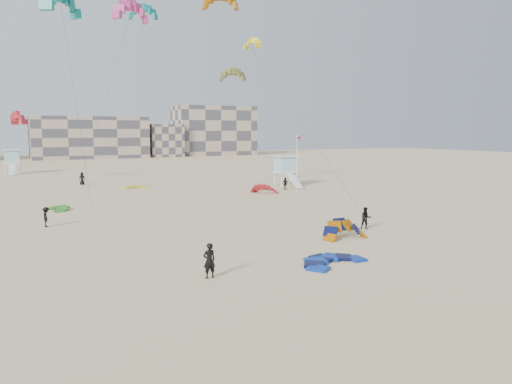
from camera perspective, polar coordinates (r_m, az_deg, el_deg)
name	(u,v)px	position (r m, az deg, el deg)	size (l,w,h in m)	color
ground	(260,272)	(27.73, 0.51, -9.11)	(320.00, 320.00, 0.00)	beige
kite_ground_blue	(332,264)	(29.74, 8.70, -8.09)	(3.89, 4.07, 0.51)	#0F4BB8
kite_ground_orange	(344,238)	(36.67, 10.06, -5.25)	(3.31, 2.65, 2.10)	#FF9100
kite_ground_green	(56,210)	(52.77, -21.93, -1.94)	(3.04, 3.18, 0.74)	green
kite_ground_red_far	(265,193)	(62.69, 1.01, -0.12)	(3.58, 3.21, 1.94)	#C41B40
kite_ground_yellow	(135,188)	(70.17, -13.63, 0.44)	(3.00, 3.14, 0.55)	yellow
kitesurfer_main	(209,261)	(26.48, -5.36, -7.81)	(0.68, 0.45, 1.88)	black
kitesurfer_b	(366,218)	(40.32, 12.44, -2.94)	(0.85, 0.66, 1.74)	black
kitesurfer_c	(46,217)	(43.76, -22.85, -2.65)	(1.04, 0.60, 1.61)	black
kitesurfer_d	(285,184)	(66.46, 3.38, 0.97)	(0.94, 0.39, 1.61)	black
kitesurfer_e	(82,179)	(76.58, -19.26, 1.46)	(0.90, 0.58, 1.83)	black
kitesurfer_f	(294,172)	(85.51, 4.32, 2.30)	(1.54, 0.49, 1.66)	black
kite_fly_teal_a	(61,5)	(50.56, -21.40, 19.29)	(5.68, 7.99, 19.19)	#0F7987
kite_fly_orange	(220,2)	(57.48, -4.08, 20.82)	(4.70, 27.16, 21.84)	#FF9100
kite_fly_pink	(131,13)	(63.65, -14.09, 19.20)	(7.53, 14.59, 21.70)	#CD3B89
kite_fly_olive	(233,76)	(71.65, -2.70, 13.10)	(4.78, 11.00, 15.83)	olive
kite_fly_yellow	(252,44)	(88.55, -0.43, 16.51)	(8.08, 5.03, 22.78)	yellow
kite_fly_teal_b	(143,13)	(84.67, -12.81, 19.28)	(5.44, 5.27, 26.30)	#0F7987
kite_fly_red	(19,119)	(84.32, -25.50, 7.50)	(7.90, 5.34, 9.94)	#C41B40
lifeguard_tower_near	(286,171)	(70.83, 3.40, 2.43)	(3.25, 6.03, 4.35)	white
lifeguard_tower_far	(13,162)	(101.89, -26.07, 3.14)	(3.36, 6.21, 4.48)	white
flagpole	(297,160)	(69.03, 4.69, 3.70)	(0.59, 0.09, 7.28)	white
condo_mid	(89,138)	(155.32, -18.54, 5.93)	(32.00, 16.00, 12.00)	tan
condo_east	(213,131)	(167.67, -4.92, 6.98)	(26.00, 14.00, 16.00)	tan
condo_fill_right	(164,140)	(158.04, -10.47, 5.81)	(10.00, 10.00, 10.00)	tan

